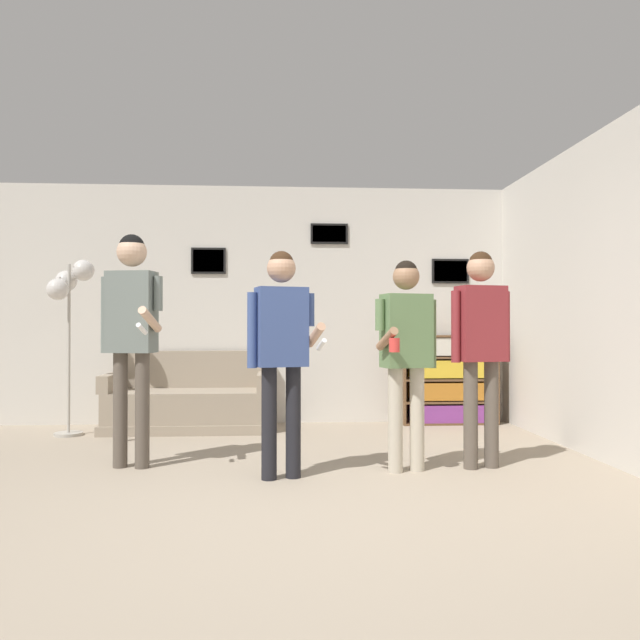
# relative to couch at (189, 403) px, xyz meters

# --- Properties ---
(ground_plane) EXTENTS (20.00, 20.00, 0.00)m
(ground_plane) POSITION_rel_couch_xyz_m (1.05, -3.22, -0.28)
(ground_plane) COLOR gray
(wall_back) EXTENTS (7.43, 0.08, 2.70)m
(wall_back) POSITION_rel_couch_xyz_m (1.06, 0.42, 1.07)
(wall_back) COLOR beige
(wall_back) RESTS_ON ground_plane
(wall_right) EXTENTS (0.06, 6.01, 2.70)m
(wall_right) POSITION_rel_couch_xyz_m (3.60, -1.41, 1.07)
(wall_right) COLOR beige
(wall_right) RESTS_ON ground_plane
(couch) EXTENTS (1.71, 0.80, 0.83)m
(couch) POSITION_rel_couch_xyz_m (0.00, 0.00, 0.00)
(couch) COLOR gray
(couch) RESTS_ON ground_plane
(bookshelf) EXTENTS (1.08, 0.30, 1.00)m
(bookshelf) POSITION_rel_couch_xyz_m (2.88, 0.20, 0.22)
(bookshelf) COLOR brown
(bookshelf) RESTS_ON ground_plane
(floor_lamp) EXTENTS (0.42, 0.46, 1.77)m
(floor_lamp) POSITION_rel_couch_xyz_m (-1.15, -0.31, 1.14)
(floor_lamp) COLOR #ADA89E
(floor_lamp) RESTS_ON ground_plane
(person_player_foreground_left) EXTENTS (0.49, 0.54, 1.81)m
(person_player_foreground_left) POSITION_rel_couch_xyz_m (-0.18, -1.81, 0.85)
(person_player_foreground_left) COLOR brown
(person_player_foreground_left) RESTS_ON ground_plane
(person_player_foreground_center) EXTENTS (0.55, 0.42, 1.64)m
(person_player_foreground_center) POSITION_rel_couch_xyz_m (0.98, -2.23, 0.72)
(person_player_foreground_center) COLOR black
(person_player_foreground_center) RESTS_ON ground_plane
(person_watcher_holding_cup) EXTENTS (0.49, 0.48, 1.60)m
(person_watcher_holding_cup) POSITION_rel_couch_xyz_m (1.93, -2.07, 0.69)
(person_watcher_holding_cup) COLOR #B7AD99
(person_watcher_holding_cup) RESTS_ON ground_plane
(person_spectator_near_bookshelf) EXTENTS (0.49, 0.27, 1.68)m
(person_spectator_near_bookshelf) POSITION_rel_couch_xyz_m (2.53, -1.99, 0.75)
(person_spectator_near_bookshelf) COLOR brown
(person_spectator_near_bookshelf) RESTS_ON ground_plane
(bottle_on_floor) EXTENTS (0.06, 0.06, 0.25)m
(bottle_on_floor) POSITION_rel_couch_xyz_m (-0.55, -0.68, -0.18)
(bottle_on_floor) COLOR black
(bottle_on_floor) RESTS_ON ground_plane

